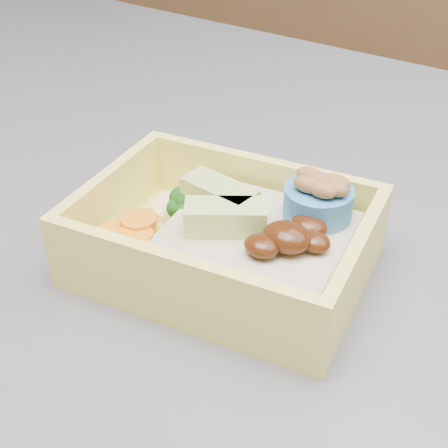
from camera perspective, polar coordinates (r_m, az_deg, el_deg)
The scene contains 1 object.
bento_box at distance 0.39m, azimuth 0.86°, elevation -1.45°, with size 0.19×0.15×0.07m.
Camera 1 is at (0.20, -0.37, 1.17)m, focal length 50.00 mm.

